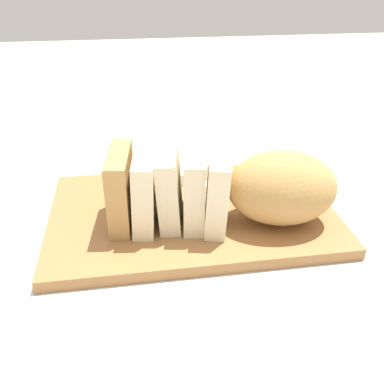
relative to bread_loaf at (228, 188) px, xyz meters
The scene contains 7 objects.
ground_plane 0.09m from the bread_loaf, 38.20° to the right, with size 3.00×3.00×0.00m, color beige.
cutting_board 0.09m from the bread_loaf, 38.20° to the right, with size 0.44×0.28×0.02m, color #9E6B3D.
bread_loaf is the anchor object (origin of this frame).
bread_knife 0.13m from the bread_loaf, 71.11° to the right, with size 0.28×0.12×0.02m.
crumb_near_knife 0.08m from the bread_loaf, ahead, with size 0.00×0.00×0.00m, color #A8753D.
crumb_near_loaf 0.11m from the bread_loaf, ahead, with size 0.01×0.01×0.01m, color #A8753D.
crumb_stray_left 0.08m from the bread_loaf, ahead, with size 0.01×0.01×0.01m, color #A8753D.
Camera 1 is at (0.07, 0.55, 0.37)m, focal length 39.34 mm.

